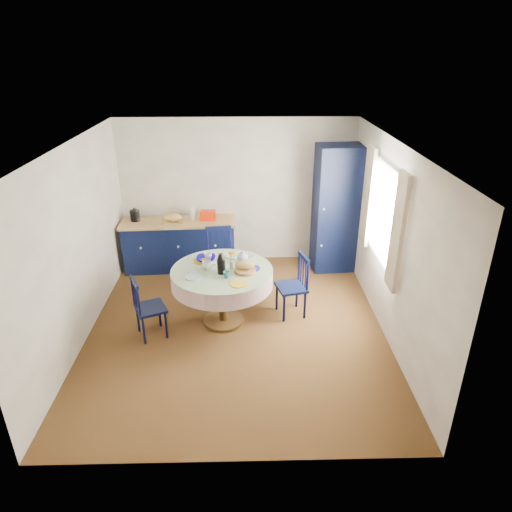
# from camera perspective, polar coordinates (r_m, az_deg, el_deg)

# --- Properties ---
(floor) EXTENTS (4.50, 4.50, 0.00)m
(floor) POSITION_cam_1_polar(r_m,az_deg,el_deg) (6.41, -2.41, -8.82)
(floor) COLOR black
(floor) RESTS_ON ground
(ceiling) EXTENTS (4.50, 4.50, 0.00)m
(ceiling) POSITION_cam_1_polar(r_m,az_deg,el_deg) (5.43, -2.90, 13.65)
(ceiling) COLOR white
(ceiling) RESTS_ON wall_back
(wall_back) EXTENTS (4.00, 0.02, 2.50)m
(wall_back) POSITION_cam_1_polar(r_m,az_deg,el_deg) (7.92, -2.35, 8.00)
(wall_back) COLOR white
(wall_back) RESTS_ON floor
(wall_left) EXTENTS (0.02, 4.50, 2.50)m
(wall_left) POSITION_cam_1_polar(r_m,az_deg,el_deg) (6.19, -21.49, 1.19)
(wall_left) COLOR white
(wall_left) RESTS_ON floor
(wall_right) EXTENTS (0.02, 4.50, 2.50)m
(wall_right) POSITION_cam_1_polar(r_m,az_deg,el_deg) (6.10, 16.51, 1.59)
(wall_right) COLOR white
(wall_right) RESTS_ON floor
(window) EXTENTS (0.10, 1.74, 1.45)m
(window) POSITION_cam_1_polar(r_m,az_deg,el_deg) (6.25, 15.64, 5.00)
(window) COLOR white
(window) RESTS_ON wall_right
(kitchen_counter) EXTENTS (1.95, 0.70, 1.10)m
(kitchen_counter) POSITION_cam_1_polar(r_m,az_deg,el_deg) (7.95, -9.52, 1.55)
(kitchen_counter) COLOR black
(kitchen_counter) RESTS_ON floor
(pantry_cabinet) EXTENTS (0.78, 0.59, 2.13)m
(pantry_cabinet) POSITION_cam_1_polar(r_m,az_deg,el_deg) (7.75, 10.07, 5.78)
(pantry_cabinet) COLOR black
(pantry_cabinet) RESTS_ON floor
(dining_table) EXTENTS (1.37, 1.37, 1.11)m
(dining_table) POSITION_cam_1_polar(r_m,az_deg,el_deg) (6.16, -4.17, -2.75)
(dining_table) COLOR #503217
(dining_table) RESTS_ON floor
(chair_left) EXTENTS (0.50, 0.51, 0.87)m
(chair_left) POSITION_cam_1_polar(r_m,az_deg,el_deg) (6.16, -13.43, -6.24)
(chair_left) COLOR black
(chair_left) RESTS_ON floor
(chair_far) EXTENTS (0.49, 0.48, 1.00)m
(chair_far) POSITION_cam_1_polar(r_m,az_deg,el_deg) (7.17, -4.53, -0.36)
(chair_far) COLOR black
(chair_far) RESTS_ON floor
(chair_right) EXTENTS (0.48, 0.49, 0.91)m
(chair_right) POSITION_cam_1_polar(r_m,az_deg,el_deg) (6.49, 4.75, -3.67)
(chair_right) COLOR black
(chair_right) RESTS_ON floor
(mug_a) EXTENTS (0.13, 0.13, 0.11)m
(mug_a) POSITION_cam_1_polar(r_m,az_deg,el_deg) (6.12, -6.16, -1.16)
(mug_a) COLOR silver
(mug_a) RESTS_ON dining_table
(mug_b) EXTENTS (0.09, 0.09, 0.08)m
(mug_b) POSITION_cam_1_polar(r_m,az_deg,el_deg) (5.88, -3.69, -2.34)
(mug_b) COLOR #2B787B
(mug_b) RESTS_ON dining_table
(mug_c) EXTENTS (0.12, 0.12, 0.09)m
(mug_c) POSITION_cam_1_polar(r_m,az_deg,el_deg) (6.29, -1.57, -0.34)
(mug_c) COLOR black
(mug_c) RESTS_ON dining_table
(mug_d) EXTENTS (0.11, 0.11, 0.10)m
(mug_d) POSITION_cam_1_polar(r_m,az_deg,el_deg) (6.37, -6.02, -0.07)
(mug_d) COLOR silver
(mug_d) RESTS_ON dining_table
(cobalt_bowl) EXTENTS (0.26, 0.26, 0.06)m
(cobalt_bowl) POSITION_cam_1_polar(r_m,az_deg,el_deg) (6.35, -6.27, -0.34)
(cobalt_bowl) COLOR #0F037D
(cobalt_bowl) RESTS_ON dining_table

